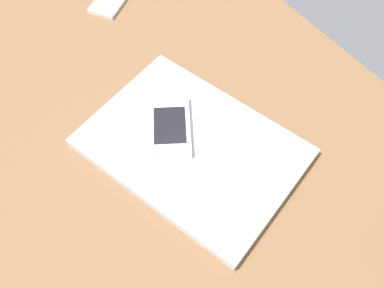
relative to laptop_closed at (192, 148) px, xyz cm
name	(u,v)px	position (x,y,z in cm)	size (l,w,h in cm)	color
desk_surface	(142,136)	(7.80, 4.58, -2.40)	(120.00, 80.00, 3.00)	brown
laptop_closed	(192,148)	(0.00, 0.00, 0.00)	(31.84, 22.67, 1.80)	#B7BABC
cell_phone_on_laptop	(170,127)	(4.31, 1.19, 1.50)	(12.64, 11.17, 1.26)	silver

